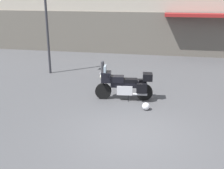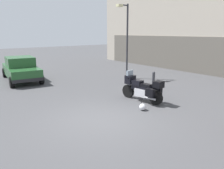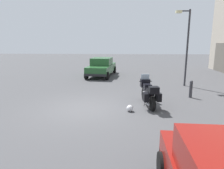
# 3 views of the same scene
# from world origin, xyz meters

# --- Properties ---
(ground_plane) EXTENTS (80.00, 80.00, 0.00)m
(ground_plane) POSITION_xyz_m (0.00, 0.00, 0.00)
(ground_plane) COLOR #424244
(motorcycle) EXTENTS (2.26, 0.86, 1.36)m
(motorcycle) POSITION_xyz_m (-0.66, 2.85, 0.62)
(motorcycle) COLOR black
(motorcycle) RESTS_ON ground
(helmet) EXTENTS (0.28, 0.28, 0.28)m
(helmet) POSITION_xyz_m (0.25, 1.96, 0.14)
(helmet) COLOR silver
(helmet) RESTS_ON ground
(streetlamp_curbside) EXTENTS (0.28, 0.94, 4.92)m
(streetlamp_curbside) POSITION_xyz_m (-5.06, 5.70, 2.99)
(streetlamp_curbside) COLOR #2D2D33
(streetlamp_curbside) RESTS_ON ground
(bollard_curbside) EXTENTS (0.16, 0.16, 0.93)m
(bollard_curbside) POSITION_xyz_m (-2.12, 5.28, 0.49)
(bollard_curbside) COLOR #333338
(bollard_curbside) RESTS_ON ground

